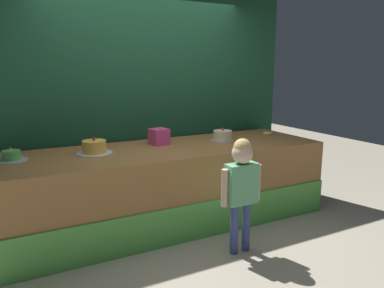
{
  "coord_description": "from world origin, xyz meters",
  "views": [
    {
      "loc": [
        -1.49,
        -2.97,
        1.67
      ],
      "look_at": [
        0.2,
        0.33,
        0.91
      ],
      "focal_mm": 33.63,
      "sensor_mm": 36.0,
      "label": 1
    }
  ],
  "objects": [
    {
      "name": "donut",
      "position": [
        1.5,
        0.69,
        0.86
      ],
      "size": [
        0.12,
        0.12,
        0.03
      ],
      "primitive_type": "torus",
      "color": "#F2BF4C",
      "rests_on": "stage_platform"
    },
    {
      "name": "child_figure",
      "position": [
        0.33,
        -0.41,
        0.7
      ],
      "size": [
        0.42,
        0.19,
        1.08
      ],
      "color": "#3F4C8C",
      "rests_on": "ground_plane"
    },
    {
      "name": "stage_platform",
      "position": [
        0.0,
        0.55,
        0.42
      ],
      "size": [
        3.54,
        1.12,
        0.85
      ],
      "color": "#9E6B38",
      "rests_on": "ground_plane"
    },
    {
      "name": "ground_plane",
      "position": [
        0.0,
        0.0,
        0.0
      ],
      "size": [
        12.0,
        12.0,
        0.0
      ],
      "primitive_type": "plane",
      "color": "#ADA38E"
    },
    {
      "name": "cake_center",
      "position": [
        -0.75,
        0.63,
        0.91
      ],
      "size": [
        0.36,
        0.36,
        0.17
      ],
      "color": "silver",
      "rests_on": "stage_platform"
    },
    {
      "name": "cake_left",
      "position": [
        -1.5,
        0.68,
        0.89
      ],
      "size": [
        0.29,
        0.29,
        0.13
      ],
      "color": "silver",
      "rests_on": "stage_platform"
    },
    {
      "name": "pink_box",
      "position": [
        0.0,
        0.75,
        0.94
      ],
      "size": [
        0.21,
        0.21,
        0.18
      ],
      "primitive_type": "cube",
      "rotation": [
        0.0,
        0.0,
        0.16
      ],
      "color": "#E2478C",
      "rests_on": "stage_platform"
    },
    {
      "name": "cake_right",
      "position": [
        0.75,
        0.6,
        0.91
      ],
      "size": [
        0.27,
        0.27,
        0.16
      ],
      "color": "silver",
      "rests_on": "stage_platform"
    },
    {
      "name": "curtain_backdrop",
      "position": [
        0.0,
        1.2,
        1.36
      ],
      "size": [
        3.9,
        0.08,
        2.72
      ],
      "primitive_type": "cube",
      "color": "#19472D",
      "rests_on": "ground_plane"
    }
  ]
}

